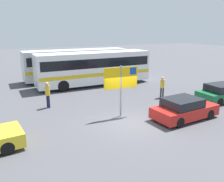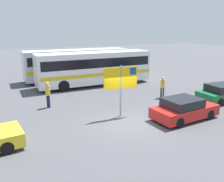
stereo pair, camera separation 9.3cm
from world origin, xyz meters
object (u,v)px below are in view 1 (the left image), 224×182
Objects in this scene: ferry_sign at (122,80)px; car_green at (222,93)px; bus_rear_coach at (77,63)px; pedestrian_near_sign at (162,85)px; pedestrian_by_bus at (48,93)px; car_red at (184,109)px; bus_front_coach at (94,67)px.

car_green is (8.37, -0.60, -1.69)m from ferry_sign.
bus_rear_coach is 6.54× the size of pedestrian_near_sign.
ferry_sign is 0.80× the size of car_green.
pedestrian_by_bus is (-12.09, 4.32, 0.45)m from car_green.
ferry_sign is 4.15m from car_red.
ferry_sign is at bearing -95.56° from bus_rear_coach.
car_green is at bearing 136.46° from pedestrian_by_bus.
pedestrian_by_bus is at bearing -120.47° from bus_rear_coach.
bus_rear_coach is 14.31m from car_red.
bus_front_coach is at bearing 127.67° from car_green.
ferry_sign reaches higher than bus_front_coach.
bus_front_coach is at bearing -161.69° from pedestrian_by_bus.
car_green is 0.95× the size of car_red.
car_green is at bearing 107.61° from pedestrian_near_sign.
car_red is at bearing -82.80° from bus_front_coach.
pedestrian_near_sign is at bearing 27.39° from ferry_sign.
car_green is (7.20, -12.63, -1.15)m from bus_rear_coach.
car_green is at bearing -54.82° from bus_front_coach.
car_green is 12.84m from pedestrian_by_bus.
ferry_sign is 0.77× the size of car_red.
pedestrian_by_bus is (-6.88, 5.81, 0.44)m from car_red.
bus_rear_coach is 10.56m from pedestrian_near_sign.
bus_front_coach is at bearing 93.59° from car_red.
car_red is 2.49× the size of pedestrian_near_sign.
pedestrian_by_bus is (-5.52, -5.00, -0.70)m from bus_front_coach.
car_green is at bearing -60.33° from bus_rear_coach.
bus_rear_coach is (-0.63, 3.31, 0.00)m from bus_front_coach.
bus_front_coach is 1.00× the size of bus_rear_coach.
bus_rear_coach is 9.67m from pedestrian_by_bus.
ferry_sign is 1.76× the size of pedestrian_by_bus.
car_green and car_red have the same top height.
bus_rear_coach is 14.58m from car_green.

